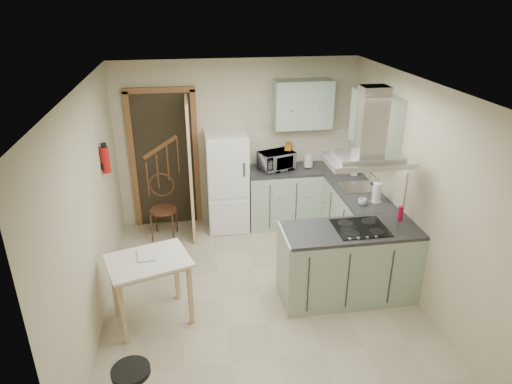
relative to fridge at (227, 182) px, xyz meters
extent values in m
plane|color=tan|center=(0.20, -1.80, -0.75)|extent=(4.20, 4.20, 0.00)
plane|color=silver|center=(0.20, -1.80, 1.75)|extent=(4.20, 4.20, 0.00)
plane|color=#C0B594|center=(0.20, 0.30, 0.50)|extent=(3.60, 0.00, 3.60)
plane|color=#C0B594|center=(-1.60, -1.80, 0.50)|extent=(0.00, 4.20, 4.20)
plane|color=#C0B594|center=(2.00, -1.80, 0.50)|extent=(0.00, 4.20, 4.20)
cube|color=brown|center=(-0.90, 0.27, 0.30)|extent=(1.10, 0.12, 2.10)
cube|color=white|center=(0.00, 0.00, 0.00)|extent=(0.60, 0.60, 1.50)
cube|color=#9EB2A0|center=(0.86, 0.00, -0.30)|extent=(1.08, 0.60, 0.90)
cube|color=#9EB2A0|center=(1.70, -0.68, -0.30)|extent=(0.60, 1.95, 0.90)
cube|color=beige|center=(1.16, 0.29, 0.40)|extent=(1.68, 0.02, 0.50)
cube|color=#9EB2A0|center=(1.15, 0.12, 1.10)|extent=(0.85, 0.35, 0.70)
cube|color=#9EB2A0|center=(1.82, -0.95, 1.10)|extent=(0.35, 0.90, 0.70)
cube|color=#9EB2A0|center=(1.22, -1.98, -0.30)|extent=(1.55, 0.65, 0.90)
cube|color=black|center=(1.32, -1.98, 0.16)|extent=(0.58, 0.50, 0.01)
cube|color=silver|center=(1.32, -1.98, 0.97)|extent=(0.90, 0.55, 0.10)
cube|color=silver|center=(1.70, -0.85, 0.16)|extent=(0.45, 0.40, 0.01)
cylinder|color=#B2140F|center=(-1.54, -0.90, 0.75)|extent=(0.10, 0.10, 0.32)
cube|color=tan|center=(-1.04, -2.07, -0.36)|extent=(0.98, 0.84, 0.78)
cube|color=#4E321A|center=(-0.96, -0.18, -0.31)|extent=(0.44, 0.44, 0.87)
imported|color=black|center=(0.75, 0.00, 0.29)|extent=(0.58, 0.49, 0.27)
cylinder|color=silver|center=(1.24, 0.00, 0.25)|extent=(0.14, 0.14, 0.21)
cube|color=#C66E17|center=(0.96, 0.13, 0.32)|extent=(0.16, 0.25, 0.34)
imported|color=#BBB9C6|center=(1.82, -0.39, 0.25)|extent=(0.10, 0.10, 0.20)
cylinder|color=white|center=(1.77, -1.34, 0.29)|extent=(0.13, 0.13, 0.27)
imported|color=white|center=(1.57, -1.40, 0.19)|extent=(0.14, 0.14, 0.09)
cylinder|color=#B60F31|center=(1.85, -1.86, 0.24)|extent=(0.07, 0.07, 0.17)
imported|color=brown|center=(-1.15, -2.02, 0.08)|extent=(0.21, 0.27, 0.11)
camera|label=1|loc=(-0.56, -6.30, 2.61)|focal=32.00mm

